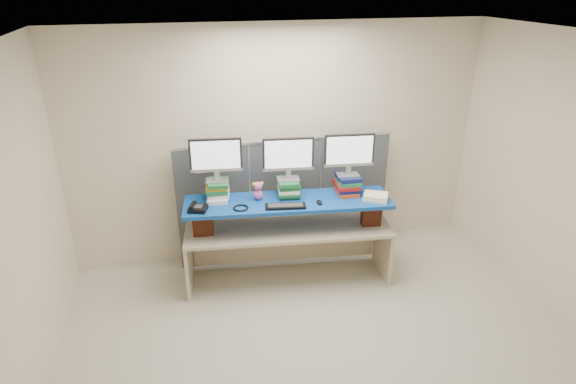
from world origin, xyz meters
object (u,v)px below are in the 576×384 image
object	(u,v)px
blue_board	(288,202)
desk_phone	(197,208)
keyboard	(286,206)
monitor_left	(216,157)
monitor_center	(288,156)
desk	(288,238)
monitor_right	(349,152)

from	to	relation	value
blue_board	desk_phone	world-z (taller)	desk_phone
keyboard	monitor_left	bearing A→B (deg)	160.42
monitor_center	desk	bearing A→B (deg)	-98.12
monitor_right	monitor_left	bearing A→B (deg)	180.00
monitor_left	monitor_center	size ratio (longest dim) A/B	1.00
monitor_center	desk_phone	world-z (taller)	monitor_center
blue_board	monitor_left	size ratio (longest dim) A/B	4.08
blue_board	monitor_right	distance (m)	0.85
monitor_left	monitor_center	world-z (taller)	monitor_left
monitor_center	monitor_right	bearing A→B (deg)	-0.00
desk	desk_phone	distance (m)	1.09
blue_board	monitor_center	distance (m)	0.50
blue_board	monitor_center	bearing A→B (deg)	81.88
keyboard	desk_phone	world-z (taller)	desk_phone
keyboard	desk_phone	size ratio (longest dim) A/B	1.98
desk_phone	blue_board	bearing A→B (deg)	20.44
blue_board	monitor_right	xyz separation A→B (m)	(0.69, 0.03, 0.50)
desk	blue_board	world-z (taller)	blue_board
blue_board	keyboard	world-z (taller)	keyboard
desk	blue_board	distance (m)	0.45
blue_board	desk_phone	xyz separation A→B (m)	(-0.97, -0.01, 0.05)
blue_board	keyboard	distance (m)	0.17
monitor_right	desk_phone	distance (m)	1.72
desk	monitor_right	xyz separation A→B (m)	(0.69, 0.03, 0.95)
monitor_center	keyboard	size ratio (longest dim) A/B	1.24
monitor_center	desk_phone	bearing A→B (deg)	-165.63
keyboard	desk_phone	xyz separation A→B (m)	(-0.90, 0.14, 0.02)
blue_board	keyboard	size ratio (longest dim) A/B	5.08
monitor_left	monitor_right	distance (m)	1.43
monitor_left	monitor_center	xyz separation A→B (m)	(0.76, -0.09, -0.02)
monitor_left	monitor_right	world-z (taller)	monitor_left
monitor_left	keyboard	world-z (taller)	monitor_left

